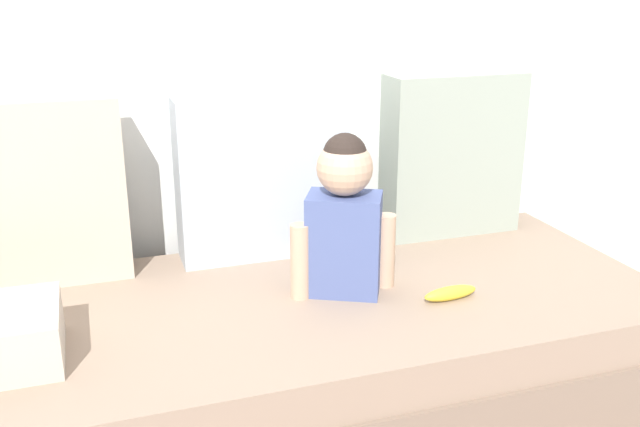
# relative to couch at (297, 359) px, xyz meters

# --- Properties ---
(ground_plane) EXTENTS (12.00, 12.00, 0.00)m
(ground_plane) POSITION_rel_couch_xyz_m (0.00, 0.00, -0.20)
(ground_plane) COLOR #B2ADA3
(back_wall) EXTENTS (5.43, 0.10, 2.40)m
(back_wall) POSITION_rel_couch_xyz_m (0.00, 0.60, 1.00)
(back_wall) COLOR white
(back_wall) RESTS_ON ground
(couch) EXTENTS (2.23, 0.94, 0.40)m
(couch) POSITION_rel_couch_xyz_m (0.00, 0.00, 0.00)
(couch) COLOR #826C5B
(couch) RESTS_ON ground
(throw_pillow_left) EXTENTS (0.52, 0.16, 0.56)m
(throw_pillow_left) POSITION_rel_couch_xyz_m (-0.69, 0.37, 0.48)
(throw_pillow_left) COLOR #C1B29E
(throw_pillow_left) RESTS_ON couch
(throw_pillow_center) EXTENTS (0.55, 0.16, 0.53)m
(throw_pillow_center) POSITION_rel_couch_xyz_m (0.00, 0.37, 0.47)
(throw_pillow_center) COLOR #B2BCC6
(throw_pillow_center) RESTS_ON couch
(throw_pillow_right) EXTENTS (0.49, 0.16, 0.57)m
(throw_pillow_right) POSITION_rel_couch_xyz_m (0.69, 0.37, 0.49)
(throw_pillow_right) COLOR #99A393
(throw_pillow_right) RESTS_ON couch
(toddler) EXTENTS (0.32, 0.22, 0.48)m
(toddler) POSITION_rel_couch_xyz_m (0.15, 0.00, 0.44)
(toddler) COLOR #4C5B93
(toddler) RESTS_ON couch
(banana) EXTENTS (0.17, 0.06, 0.04)m
(banana) POSITION_rel_couch_xyz_m (0.42, -0.15, 0.22)
(banana) COLOR yellow
(banana) RESTS_ON couch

